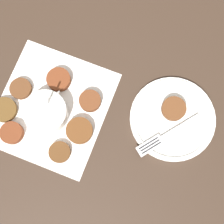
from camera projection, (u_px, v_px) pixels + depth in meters
name	position (u px, v px, depth m)	size (l,w,h in m)	color
ground_plane	(42.00, 114.00, 0.85)	(4.00, 4.00, 0.00)	#38281E
napkin	(52.00, 108.00, 0.85)	(0.37, 0.35, 0.00)	white
sauce_bowl	(47.00, 112.00, 0.82)	(0.12, 0.11, 0.09)	white
fritter_0	(90.00, 101.00, 0.84)	(0.06, 0.06, 0.02)	brown
fritter_1	(59.00, 80.00, 0.85)	(0.07, 0.07, 0.02)	brown
fritter_2	(12.00, 133.00, 0.82)	(0.06, 0.06, 0.02)	brown
fritter_3	(60.00, 152.00, 0.82)	(0.06, 0.06, 0.01)	#56351B
fritter_4	(21.00, 89.00, 0.85)	(0.06, 0.06, 0.01)	brown
fritter_5	(80.00, 131.00, 0.83)	(0.07, 0.07, 0.02)	brown
fritter_6	(4.00, 110.00, 0.84)	(0.07, 0.07, 0.01)	brown
serving_plate	(173.00, 119.00, 0.84)	(0.23, 0.23, 0.02)	white
fritter_on_plate	(174.00, 109.00, 0.82)	(0.06, 0.06, 0.02)	brown
fork	(162.00, 138.00, 0.82)	(0.18, 0.10, 0.00)	silver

